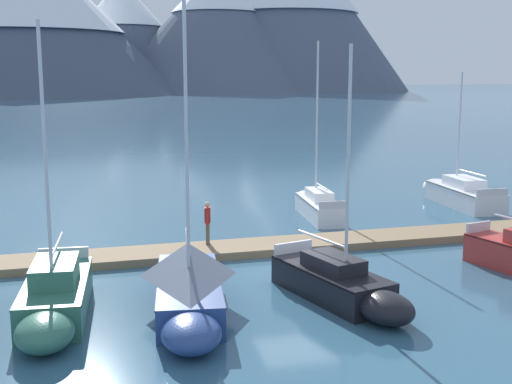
{
  "coord_description": "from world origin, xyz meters",
  "views": [
    {
      "loc": [
        -6.16,
        -20.91,
        6.93
      ],
      "look_at": [
        0.0,
        6.0,
        2.0
      ],
      "focal_mm": 46.93,
      "sensor_mm": 36.0,
      "label": 1
    }
  ],
  "objects": [
    {
      "name": "sailboat_mid_dock_starboard",
      "position": [
        0.75,
        -2.45,
        0.58
      ],
      "size": [
        3.12,
        5.98,
        7.75
      ],
      "color": "black",
      "rests_on": "ground"
    },
    {
      "name": "mountain_east_summit",
      "position": [
        36.25,
        228.07,
        23.41
      ],
      "size": [
        85.94,
        85.94,
        45.32
      ],
      "color": "#4C566B",
      "rests_on": "ground"
    },
    {
      "name": "sailboat_mid_dock_port",
      "position": [
        -3.89,
        -2.22,
        0.89
      ],
      "size": [
        2.51,
        6.96,
        9.36
      ],
      "color": "navy",
      "rests_on": "ground"
    },
    {
      "name": "dock",
      "position": [
        0.0,
        4.0,
        0.15
      ],
      "size": [
        29.44,
        3.67,
        0.3
      ],
      "color": "#846B4C",
      "rests_on": "ground"
    },
    {
      "name": "sailboat_far_berth",
      "position": [
        3.91,
        9.77,
        0.58
      ],
      "size": [
        1.68,
        6.02,
        8.43
      ],
      "color": "white",
      "rests_on": "ground"
    },
    {
      "name": "sailboat_end_of_dock",
      "position": [
        12.25,
        10.92,
        0.62
      ],
      "size": [
        1.97,
        6.68,
        6.97
      ],
      "color": "silver",
      "rests_on": "ground"
    },
    {
      "name": "mountain_central_massif",
      "position": [
        -27.61,
        208.59,
        26.14
      ],
      "size": [
        95.73,
        95.73,
        48.58
      ],
      "color": "#424C60",
      "rests_on": "ground"
    },
    {
      "name": "sailboat_second_berth",
      "position": [
        -7.7,
        -2.0,
        0.64
      ],
      "size": [
        1.99,
        6.23,
        8.3
      ],
      "color": "#336B56",
      "rests_on": "ground"
    },
    {
      "name": "person_on_dock",
      "position": [
        -2.31,
        4.39,
        1.26
      ],
      "size": [
        0.29,
        0.58,
        1.69
      ],
      "color": "brown",
      "rests_on": "dock"
    },
    {
      "name": "ground_plane",
      "position": [
        0.0,
        0.0,
        0.0
      ],
      "size": [
        700.0,
        700.0,
        0.0
      ],
      "primitive_type": "plane",
      "color": "#335B75"
    },
    {
      "name": "mountain_shoulder_ridge",
      "position": [
        2.36,
        238.09,
        21.33
      ],
      "size": [
        68.57,
        68.57,
        40.92
      ],
      "color": "#424C60",
      "rests_on": "ground"
    },
    {
      "name": "mountain_rear_spur",
      "position": [
        65.53,
        235.52,
        34.65
      ],
      "size": [
        92.85,
        92.85,
        64.83
      ],
      "color": "#4C566B",
      "rests_on": "ground"
    }
  ]
}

